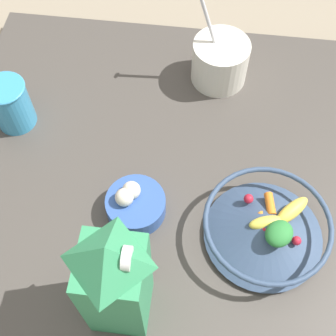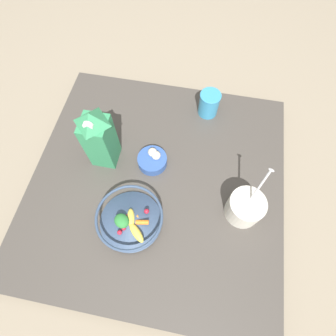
# 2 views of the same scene
# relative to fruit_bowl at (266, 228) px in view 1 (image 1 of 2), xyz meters

# --- Properties ---
(ground_plane) EXTENTS (6.00, 6.00, 0.00)m
(ground_plane) POSITION_rel_fruit_bowl_xyz_m (0.06, 0.18, -0.09)
(ground_plane) COLOR gray
(countertop) EXTENTS (0.97, 0.97, 0.05)m
(countertop) POSITION_rel_fruit_bowl_xyz_m (0.06, 0.18, -0.06)
(countertop) COLOR #47423D
(countertop) RESTS_ON ground_plane
(fruit_bowl) EXTENTS (0.23, 0.23, 0.08)m
(fruit_bowl) POSITION_rel_fruit_bowl_xyz_m (0.00, 0.00, 0.00)
(fruit_bowl) COLOR #384C6B
(fruit_bowl) RESTS_ON countertop
(milk_carton) EXTENTS (0.10, 0.10, 0.28)m
(milk_carton) POSITION_rel_fruit_bowl_xyz_m (-0.16, 0.24, 0.10)
(milk_carton) COLOR #338C59
(milk_carton) RESTS_ON countertop
(yogurt_tub) EXTENTS (0.13, 0.14, 0.24)m
(yogurt_tub) POSITION_rel_fruit_bowl_xyz_m (0.39, 0.11, 0.02)
(yogurt_tub) COLOR silver
(yogurt_tub) RESTS_ON countertop
(drinking_cup) EXTENTS (0.09, 0.09, 0.11)m
(drinking_cup) POSITION_rel_fruit_bowl_xyz_m (0.21, 0.54, 0.02)
(drinking_cup) COLOR #3893C6
(drinking_cup) RESTS_ON countertop
(garlic_bowl) EXTENTS (0.12, 0.12, 0.07)m
(garlic_bowl) POSITION_rel_fruit_bowl_xyz_m (0.03, 0.25, -0.01)
(garlic_bowl) COLOR #3356A3
(garlic_bowl) RESTS_ON countertop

